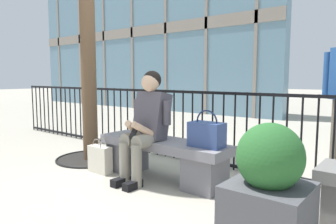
{
  "coord_description": "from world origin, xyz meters",
  "views": [
    {
      "loc": [
        2.2,
        -2.63,
        1.13
      ],
      "look_at": [
        0.0,
        0.1,
        0.75
      ],
      "focal_mm": 33.52,
      "sensor_mm": 36.0,
      "label": 1
    }
  ],
  "objects": [
    {
      "name": "shopping_bag",
      "position": [
        -0.73,
        -0.29,
        0.17
      ],
      "size": [
        0.32,
        0.12,
        0.42
      ],
      "color": "beige",
      "rests_on": "ground"
    },
    {
      "name": "handbag_on_bench",
      "position": [
        0.58,
        -0.01,
        0.58
      ],
      "size": [
        0.34,
        0.2,
        0.37
      ],
      "color": "#33477F",
      "rests_on": "stone_bench"
    },
    {
      "name": "plaza_railing",
      "position": [
        -0.0,
        0.82,
        0.49
      ],
      "size": [
        8.74,
        0.04,
        0.96
      ],
      "color": "black",
      "rests_on": "ground"
    },
    {
      "name": "stone_bench",
      "position": [
        0.0,
        0.0,
        0.27
      ],
      "size": [
        1.6,
        0.44,
        0.45
      ],
      "color": "slate",
      "rests_on": "ground"
    },
    {
      "name": "planter",
      "position": [
        1.48,
        -0.7,
        0.39
      ],
      "size": [
        0.5,
        0.5,
        0.85
      ],
      "color": "#4C4C51",
      "rests_on": "ground"
    },
    {
      "name": "seated_person_with_phone",
      "position": [
        -0.12,
        -0.13,
        0.65
      ],
      "size": [
        0.52,
        0.66,
        1.21
      ],
      "color": "gray",
      "rests_on": "ground"
    },
    {
      "name": "ground_plane",
      "position": [
        0.0,
        0.0,
        0.0
      ],
      "size": [
        60.0,
        60.0,
        0.0
      ],
      "primitive_type": "plane",
      "color": "#A8A091"
    }
  ]
}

